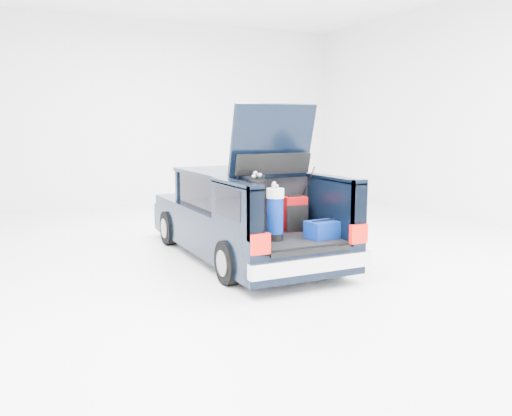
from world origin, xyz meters
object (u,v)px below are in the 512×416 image
blue_golf_bag (275,214)px  blue_duffel (324,229)px  black_golf_bag (257,208)px  car (240,216)px  red_suitcase (295,214)px

blue_golf_bag → blue_duffel: (0.70, -0.16, -0.25)m
black_golf_bag → blue_golf_bag: black_golf_bag is taller
blue_duffel → black_golf_bag: bearing=144.1°
blue_golf_bag → blue_duffel: blue_golf_bag is taller
black_golf_bag → blue_duffel: (0.83, -0.48, -0.30)m
blue_golf_bag → black_golf_bag: bearing=94.9°
car → blue_duffel: bearing=-74.4°
car → black_golf_bag: 1.40m
black_golf_bag → blue_duffel: size_ratio=1.74×
car → red_suitcase: bearing=-73.0°
black_golf_bag → car: bearing=88.5°
black_golf_bag → blue_duffel: bearing=-17.3°
blue_duffel → blue_golf_bag: bearing=160.8°
red_suitcase → blue_duffel: bearing=-70.8°
black_golf_bag → blue_duffel: black_golf_bag is taller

